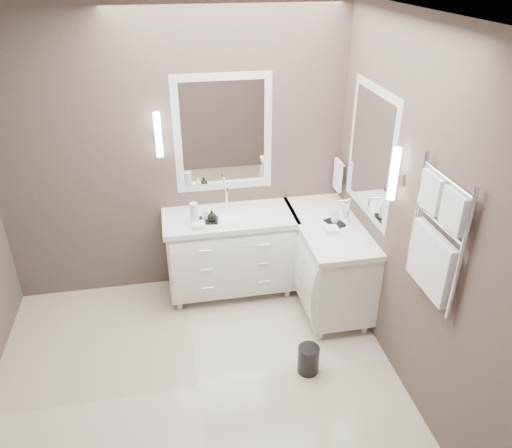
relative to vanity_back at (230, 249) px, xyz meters
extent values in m
cube|color=beige|center=(-0.45, -1.23, -0.49)|extent=(3.20, 3.00, 0.01)
cube|color=white|center=(-0.45, -1.23, 2.22)|extent=(3.20, 3.00, 0.01)
cube|color=#4E433F|center=(-0.45, 0.28, 0.86)|extent=(3.20, 0.01, 2.70)
cube|color=#4E433F|center=(-0.45, -2.73, 0.86)|extent=(3.20, 0.01, 2.70)
cube|color=#4E433F|center=(1.15, -1.23, 0.86)|extent=(0.01, 3.00, 2.70)
cube|color=white|center=(0.00, 0.00, -0.04)|extent=(1.20, 0.55, 0.70)
cube|color=white|center=(0.00, 0.00, 0.34)|extent=(1.24, 0.59, 0.05)
ellipsoid|color=white|center=(0.00, 0.00, 0.32)|extent=(0.36, 0.28, 0.12)
cylinder|color=white|center=(0.00, 0.16, 0.47)|extent=(0.02, 0.02, 0.22)
cube|color=white|center=(0.88, -0.33, -0.04)|extent=(0.55, 1.20, 0.70)
cube|color=white|center=(0.88, -0.33, 0.34)|extent=(0.59, 1.24, 0.05)
ellipsoid|color=white|center=(0.88, -0.33, 0.32)|extent=(0.36, 0.28, 0.12)
cylinder|color=white|center=(1.04, -0.33, 0.47)|extent=(0.02, 0.02, 0.22)
cube|color=white|center=(0.00, 0.26, 1.06)|extent=(0.90, 0.02, 1.10)
cube|color=white|center=(0.00, 0.26, 1.06)|extent=(0.77, 0.02, 0.96)
cube|color=white|center=(1.14, -0.43, 1.06)|extent=(0.02, 0.90, 1.10)
cube|color=white|center=(1.14, -0.43, 1.06)|extent=(0.02, 0.90, 0.96)
cube|color=white|center=(-0.58, 0.20, 1.06)|extent=(0.05, 0.05, 0.10)
cylinder|color=white|center=(-0.58, 0.20, 1.11)|extent=(0.06, 0.06, 0.40)
cube|color=white|center=(1.08, -1.01, 1.06)|extent=(0.05, 0.05, 0.10)
cylinder|color=white|center=(1.08, -1.01, 1.11)|extent=(0.06, 0.06, 0.40)
cylinder|color=white|center=(1.10, 0.13, 0.76)|extent=(0.02, 0.22, 0.02)
cube|color=white|center=(1.08, 0.13, 0.62)|extent=(0.03, 0.17, 0.30)
cylinder|color=white|center=(1.10, -1.90, 0.96)|extent=(0.03, 0.03, 0.90)
cylinder|color=white|center=(1.10, -1.35, 0.96)|extent=(0.03, 0.03, 0.90)
cube|color=white|center=(1.10, -1.76, 1.19)|extent=(0.06, 0.22, 0.24)
cube|color=white|center=(1.10, -1.50, 1.19)|extent=(0.06, 0.22, 0.24)
cube|color=white|center=(1.10, -1.63, 0.75)|extent=(0.06, 0.46, 0.42)
cylinder|color=black|center=(0.45, -1.22, -0.36)|extent=(0.19, 0.19, 0.24)
cube|color=black|center=(-0.20, -0.08, 0.38)|extent=(0.19, 0.15, 0.03)
cube|color=black|center=(0.90, -0.35, 0.38)|extent=(0.18, 0.20, 0.03)
cylinder|color=silver|center=(-0.33, -0.10, 0.47)|extent=(0.09, 0.09, 0.21)
imported|color=white|center=(-0.23, -0.06, 0.45)|extent=(0.06, 0.06, 0.12)
imported|color=black|center=(-0.17, -0.11, 0.44)|extent=(0.09, 0.09, 0.10)
imported|color=white|center=(0.90, -0.35, 0.48)|extent=(0.08, 0.08, 0.17)
camera|label=1|loc=(-0.53, -4.08, 2.53)|focal=35.00mm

